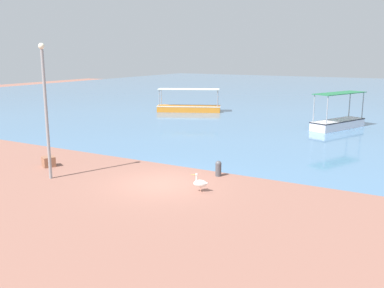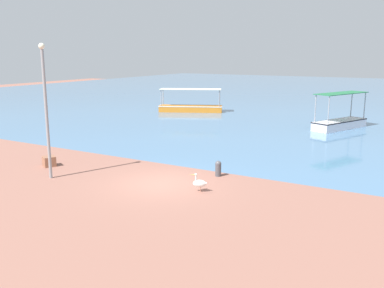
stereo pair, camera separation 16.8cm
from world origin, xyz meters
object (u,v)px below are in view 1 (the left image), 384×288
Objects in this scene: pelican at (200,183)px; fishing_boat_near_left at (338,122)px; fishing_boat_center at (189,107)px; mooring_bollard at (218,168)px; cargo_crate at (49,162)px; lamp_post at (46,105)px.

fishing_boat_near_left is at bearing 84.10° from pelican.
fishing_boat_near_left is 15.12m from fishing_boat_center.
fishing_boat_near_left is at bearing 81.97° from mooring_bollard.
mooring_bollard is (-0.36, 2.49, 0.02)m from pelican.
fishing_boat_center reaches higher than cargo_crate.
fishing_boat_center is at bearing 169.60° from fishing_boat_near_left.
cargo_crate is at bearing 139.81° from lamp_post.
fishing_boat_near_left is at bearing -10.40° from fishing_boat_center.
mooring_bollard is 8.82m from cargo_crate.
lamp_post is (-8.96, -20.51, 2.91)m from fishing_boat_near_left.
cargo_crate is (-8.39, -2.71, -0.14)m from mooring_bollard.
lamp_post is 3.92m from cargo_crate.
pelican is 7.84m from lamp_post.
fishing_boat_center is 25.14m from pelican.
fishing_boat_center is 24.17m from lamp_post.
pelican is at bearing 13.55° from lamp_post.
lamp_post is (5.91, -23.24, 2.96)m from fishing_boat_center.
fishing_boat_center is 22.84m from mooring_bollard.
lamp_post is (-7.02, -1.69, 3.07)m from pelican.
lamp_post is at bearing -147.88° from mooring_bollard.
mooring_bollard is at bearing 98.19° from pelican.
mooring_bollard is at bearing 17.91° from cargo_crate.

